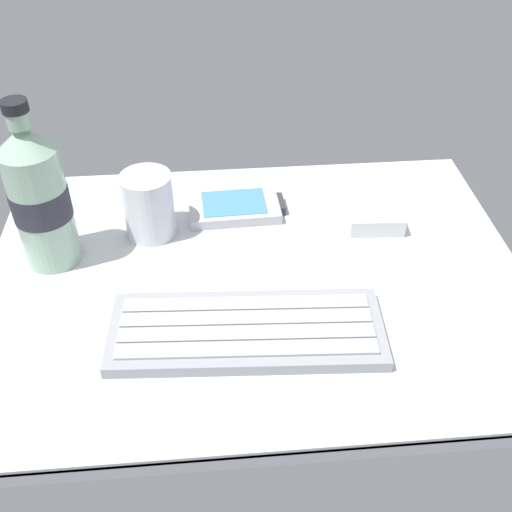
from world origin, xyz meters
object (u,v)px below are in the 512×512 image
Objects in this scene: keyboard at (247,330)px; juice_cup at (149,207)px; charger_block at (374,218)px; water_bottle at (39,197)px; handheld_device at (235,207)px.

juice_cup reaches higher than keyboard.
charger_block is (18.09, 18.15, 0.39)cm from keyboard.
handheld_device is at bearing 19.02° from water_bottle.
water_bottle is 41.42cm from charger_block.
juice_cup is at bearing 119.45° from keyboard.
handheld_device is 0.63× the size of water_bottle.
keyboard is 22.22cm from juice_cup.
keyboard is at bearing -134.91° from charger_block.
water_bottle is (-22.46, 15.02, 8.20)cm from keyboard.
juice_cup is at bearing 177.99° from charger_block.
water_bottle reaches higher than charger_block.
water_bottle reaches higher than juice_cup.
juice_cup is (-11.01, -3.67, 3.18)cm from handheld_device.
charger_block is at bearing -2.01° from juice_cup.
water_bottle is at bearing 146.22° from keyboard.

